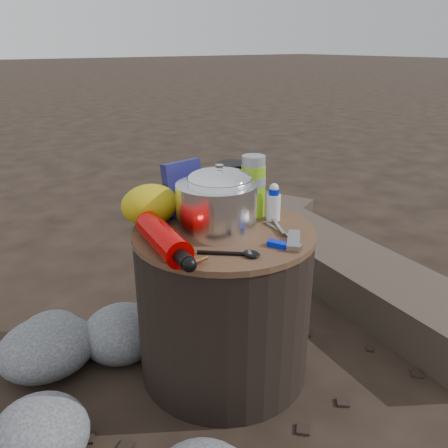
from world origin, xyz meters
TOP-DOWN VIEW (x-y plane):
  - ground at (0.00, 0.00)m, footprint 60.00×60.00m
  - stump at (0.00, 0.00)m, footprint 0.50×0.50m
  - rock_ring at (-0.37, 0.01)m, footprint 0.41×0.90m
  - log_main at (0.74, 0.39)m, footprint 0.56×1.91m
  - log_small at (0.68, 0.67)m, footprint 1.10×0.63m
  - foil_windscreen at (-0.02, 0.01)m, footprint 0.22×0.22m
  - camping_pot at (-0.01, 0.01)m, footprint 0.17×0.17m
  - fuel_bottle at (-0.20, -0.03)m, footprint 0.11×0.29m
  - thermos at (0.14, 0.04)m, footprint 0.07×0.07m
  - travel_mug at (0.14, 0.14)m, footprint 0.09×0.09m
  - stuff_sack at (-0.14, 0.16)m, footprint 0.17×0.14m
  - food_pouch at (-0.02, 0.17)m, footprint 0.13×0.04m
  - lighter at (0.05, -0.18)m, footprint 0.06×0.09m
  - multitool at (0.09, -0.18)m, footprint 0.10×0.10m
  - pot_grabber at (0.11, -0.09)m, footprint 0.06×0.12m
  - spork at (-0.10, -0.13)m, footprint 0.13×0.12m
  - squeeze_bottle at (0.16, -0.02)m, footprint 0.04×0.04m

SIDE VIEW (x-z plane):
  - ground at x=0.00m, z-range 0.00..0.00m
  - log_small at x=0.68m, z-range 0.00..0.09m
  - log_main at x=0.74m, z-range 0.00..0.16m
  - rock_ring at x=-0.37m, z-range 0.00..0.18m
  - stump at x=0.00m, z-range 0.00..0.46m
  - pot_grabber at x=0.11m, z-range 0.46..0.47m
  - spork at x=-0.10m, z-range 0.46..0.48m
  - multitool at x=0.09m, z-range 0.46..0.48m
  - lighter at x=0.05m, z-range 0.46..0.48m
  - fuel_bottle at x=-0.20m, z-range 0.46..0.53m
  - squeeze_bottle at x=0.16m, z-range 0.46..0.56m
  - stuff_sack at x=-0.14m, z-range 0.46..0.58m
  - foil_windscreen at x=-0.02m, z-range 0.46..0.60m
  - travel_mug at x=0.14m, z-range 0.46..0.60m
  - food_pouch at x=-0.02m, z-range 0.46..0.62m
  - camping_pot at x=-0.01m, z-range 0.46..0.64m
  - thermos at x=0.14m, z-range 0.46..0.64m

